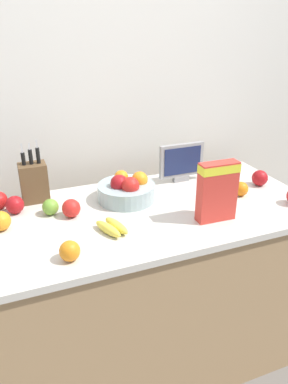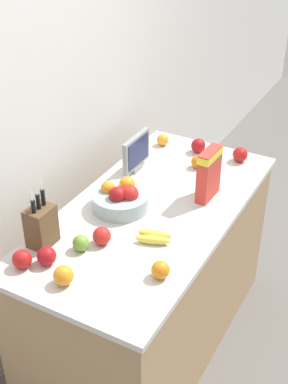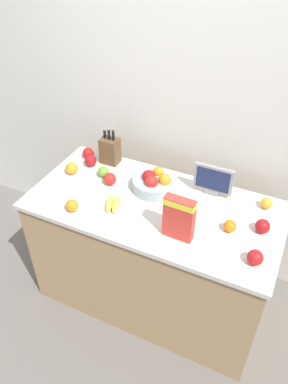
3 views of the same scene
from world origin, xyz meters
name	(u,v)px [view 3 (image 3 of 3)]	position (x,y,z in m)	size (l,w,h in m)	color
ground_plane	(152,294)	(0.00, 0.00, 0.00)	(14.00, 14.00, 0.00)	slate
wall_back	(192,104)	(0.00, 0.59, 1.30)	(9.00, 0.06, 2.60)	silver
counter	(153,254)	(0.00, 0.00, 0.45)	(1.55, 0.76, 0.89)	tan
knife_block	(110,150)	(-0.47, 0.29, 0.99)	(0.12, 0.10, 0.30)	brown
small_monitor	(213,180)	(0.28, 0.24, 1.00)	(0.25, 0.03, 0.21)	gray
cereal_box	(179,217)	(0.23, -0.19, 1.04)	(0.17, 0.07, 0.26)	red
fruit_bowl	(154,183)	(-0.06, 0.13, 0.94)	(0.27, 0.27, 0.13)	#99B2B7
banana_bunch	(113,204)	(-0.22, -0.13, 0.91)	(0.13, 0.17, 0.04)	yellow
apple_middle	(91,161)	(-0.57, 0.19, 0.93)	(0.08, 0.08, 0.08)	#A31419
apple_by_knife_block	(110,179)	(-0.34, 0.06, 0.93)	(0.08, 0.08, 0.08)	red
apple_near_bananas	(88,153)	(-0.63, 0.26, 0.93)	(0.08, 0.08, 0.08)	red
apple_rightmost	(103,172)	(-0.42, 0.12, 0.93)	(0.07, 0.07, 0.07)	#6B9E33
apple_front	(263,226)	(0.64, 0.04, 0.93)	(0.08, 0.08, 0.08)	#A31419
apple_rear	(255,257)	(0.65, -0.21, 0.93)	(0.08, 0.08, 0.08)	red
orange_near_bowl	(72,168)	(-0.63, 0.06, 0.93)	(0.08, 0.08, 0.08)	orange
orange_mid_left	(266,203)	(0.62, 0.26, 0.93)	(0.07, 0.07, 0.07)	orange
orange_by_cereal	(230,226)	(0.47, -0.03, 0.93)	(0.07, 0.07, 0.07)	orange
orange_front_right	(72,205)	(-0.42, -0.26, 0.93)	(0.08, 0.08, 0.08)	orange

